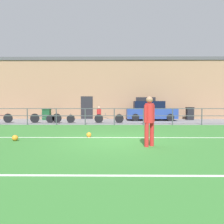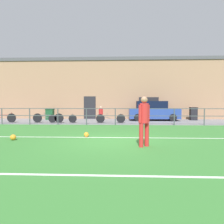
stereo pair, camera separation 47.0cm
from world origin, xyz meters
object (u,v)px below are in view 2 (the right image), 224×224
(bicycle_parked_1, at_px, (1,118))
(trash_bin_0, at_px, (193,114))
(player_striker, at_px, (144,118))
(soccer_ball_spare, at_px, (86,135))
(bicycle_parked_3, at_px, (62,118))
(trash_bin_1, at_px, (50,114))
(spectator_child, at_px, (101,113))
(bicycle_parked_2, at_px, (48,118))
(parked_car_red, at_px, (153,111))
(soccer_ball_match, at_px, (13,137))
(bicycle_parked_0, at_px, (111,118))

(bicycle_parked_1, bearing_deg, trash_bin_0, 10.17)
(player_striker, xyz_separation_m, soccer_ball_spare, (-2.38, 1.94, -0.90))
(bicycle_parked_3, height_order, trash_bin_1, trash_bin_1)
(spectator_child, bearing_deg, bicycle_parked_3, 15.74)
(bicycle_parked_1, distance_m, bicycle_parked_2, 3.67)
(spectator_child, relative_size, trash_bin_1, 1.29)
(bicycle_parked_1, bearing_deg, trash_bin_1, 43.31)
(parked_car_red, bearing_deg, trash_bin_1, 178.16)
(soccer_ball_match, bearing_deg, parked_car_red, 53.31)
(trash_bin_0, bearing_deg, parked_car_red, -174.40)
(spectator_child, xyz_separation_m, trash_bin_1, (-4.72, 1.97, -0.21))
(bicycle_parked_2, distance_m, trash_bin_1, 2.82)
(soccer_ball_spare, bearing_deg, bicycle_parked_1, 140.67)
(trash_bin_0, bearing_deg, soccer_ball_spare, -130.68)
(soccer_ball_match, xyz_separation_m, spectator_child, (2.85, 7.92, 0.60))
(soccer_ball_match, bearing_deg, spectator_child, 70.20)
(parked_car_red, bearing_deg, bicycle_parked_3, -161.28)
(spectator_child, distance_m, bicycle_parked_3, 2.95)
(bicycle_parked_1, height_order, trash_bin_0, trash_bin_0)
(player_striker, bearing_deg, spectator_child, 68.39)
(bicycle_parked_1, bearing_deg, soccer_ball_spare, -39.33)
(player_striker, xyz_separation_m, trash_bin_0, (5.37, 10.95, -0.43))
(soccer_ball_spare, distance_m, bicycle_parked_2, 7.41)
(soccer_ball_match, distance_m, bicycle_parked_1, 8.61)
(bicycle_parked_2, bearing_deg, bicycle_parked_3, 0.00)
(player_striker, distance_m, bicycle_parked_0, 8.38)
(bicycle_parked_1, distance_m, bicycle_parked_3, 4.76)
(spectator_child, height_order, bicycle_parked_0, spectator_child)
(spectator_child, bearing_deg, parked_car_red, -157.53)
(spectator_child, distance_m, trash_bin_1, 5.12)
(parked_car_red, distance_m, bicycle_parked_1, 12.14)
(parked_car_red, xyz_separation_m, bicycle_parked_2, (-8.23, -2.42, -0.41))
(soccer_ball_spare, distance_m, spectator_child, 7.02)
(soccer_ball_match, height_order, soccer_ball_spare, soccer_ball_match)
(soccer_ball_match, height_order, trash_bin_1, trash_bin_1)
(player_striker, height_order, bicycle_parked_1, player_striker)
(soccer_ball_match, distance_m, parked_car_red, 11.99)
(bicycle_parked_2, bearing_deg, parked_car_red, 16.37)
(parked_car_red, height_order, trash_bin_1, parked_car_red)
(bicycle_parked_2, bearing_deg, bicycle_parked_1, 180.00)
(player_striker, relative_size, bicycle_parked_2, 0.75)
(bicycle_parked_1, xyz_separation_m, trash_bin_1, (2.87, 2.71, 0.12))
(bicycle_parked_1, xyz_separation_m, bicycle_parked_2, (3.67, 0.00, 0.00))
(soccer_ball_match, bearing_deg, bicycle_parked_0, 63.06)
(bicycle_parked_0, bearing_deg, bicycle_parked_1, 180.00)
(soccer_ball_spare, distance_m, bicycle_parked_1, 9.87)
(bicycle_parked_3, bearing_deg, bicycle_parked_1, 180.00)
(soccer_ball_spare, distance_m, bicycle_parked_0, 6.31)
(soccer_ball_spare, relative_size, bicycle_parked_2, 0.09)
(bicycle_parked_3, bearing_deg, spectator_child, 14.60)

